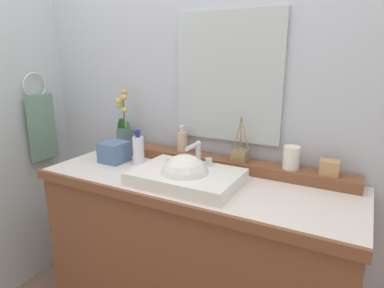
% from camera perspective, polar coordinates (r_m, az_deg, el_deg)
% --- Properties ---
extents(wall_back, '(3.13, 0.20, 2.46)m').
position_cam_1_polar(wall_back, '(1.79, 6.27, 8.44)').
color(wall_back, silver).
rests_on(wall_back, ground).
extents(vanity_cabinet, '(1.47, 0.55, 0.89)m').
position_cam_1_polar(vanity_cabinet, '(1.74, 0.39, -19.60)').
color(vanity_cabinet, brown).
rests_on(vanity_cabinet, ground).
extents(back_ledge, '(1.39, 0.11, 0.05)m').
position_cam_1_polar(back_ledge, '(1.70, 3.68, -2.98)').
color(back_ledge, brown).
rests_on(back_ledge, vanity_cabinet).
extents(sink_basin, '(0.47, 0.33, 0.26)m').
position_cam_1_polar(sink_basin, '(1.47, -1.14, -5.94)').
color(sink_basin, white).
rests_on(sink_basin, vanity_cabinet).
extents(soap_bar, '(0.07, 0.04, 0.02)m').
position_cam_1_polar(soap_bar, '(1.59, -3.45, -2.58)').
color(soap_bar, silver).
rests_on(soap_bar, sink_basin).
extents(potted_plant, '(0.11, 0.10, 0.31)m').
position_cam_1_polar(potted_plant, '(1.96, -11.64, 2.57)').
color(potted_plant, slate).
rests_on(potted_plant, back_ledge).
extents(soap_dispenser, '(0.06, 0.06, 0.14)m').
position_cam_1_polar(soap_dispenser, '(1.77, -1.70, 0.55)').
color(soap_dispenser, beige).
rests_on(soap_dispenser, back_ledge).
extents(tumbler_cup, '(0.07, 0.07, 0.11)m').
position_cam_1_polar(tumbler_cup, '(1.56, 16.84, -2.28)').
color(tumbler_cup, white).
rests_on(tumbler_cup, back_ledge).
extents(reed_diffuser, '(0.10, 0.10, 0.22)m').
position_cam_1_polar(reed_diffuser, '(1.63, 8.33, -1.87)').
color(reed_diffuser, '#94784E').
rests_on(reed_diffuser, back_ledge).
extents(trinket_box, '(0.08, 0.07, 0.06)m').
position_cam_1_polar(trinket_box, '(1.54, 22.76, -3.84)').
color(trinket_box, tan).
rests_on(trinket_box, back_ledge).
extents(lotion_bottle, '(0.06, 0.06, 0.18)m').
position_cam_1_polar(lotion_bottle, '(1.73, -9.29, -1.00)').
color(lotion_bottle, white).
rests_on(lotion_bottle, vanity_cabinet).
extents(tissue_box, '(0.13, 0.13, 0.11)m').
position_cam_1_polar(tissue_box, '(1.80, -13.34, -1.35)').
color(tissue_box, '#516D98').
rests_on(tissue_box, vanity_cabinet).
extents(mirror, '(0.56, 0.02, 0.63)m').
position_cam_1_polar(mirror, '(1.66, 6.16, 11.35)').
color(mirror, silver).
extents(towel_ring, '(0.01, 0.16, 0.16)m').
position_cam_1_polar(towel_ring, '(2.25, -25.62, 9.14)').
color(towel_ring, silver).
extents(hand_towel, '(0.02, 0.19, 0.41)m').
position_cam_1_polar(hand_towel, '(2.27, -24.57, 2.62)').
color(hand_towel, gray).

